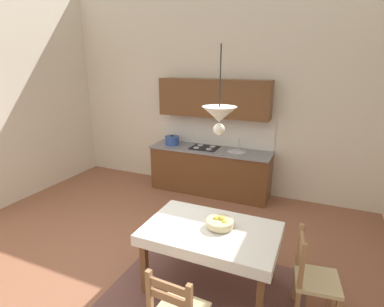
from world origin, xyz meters
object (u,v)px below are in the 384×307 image
Objects in this scene: kitchen_cabinetry at (211,150)px; pendant_lamp at (219,115)px; dining_chair_window_side at (313,279)px; fruit_bowl at (220,223)px; dining_table at (211,238)px.

kitchen_cabinetry is 3.11m from pendant_lamp.
dining_chair_window_side is 1.16× the size of pendant_lamp.
pendant_lamp is at bearing -170.64° from dining_chair_window_side.
dining_chair_window_side is at bearing -2.71° from fruit_bowl.
pendant_lamp is at bearing -68.66° from kitchen_cabinetry.
kitchen_cabinetry is 7.84× the size of fruit_bowl.
dining_table is 1.58× the size of dining_chair_window_side.
dining_table is at bearing -69.71° from kitchen_cabinetry.
pendant_lamp reaches higher than fruit_bowl.
dining_chair_window_side is at bearing 0.70° from dining_table.
dining_table is 0.21m from fruit_bowl.
pendant_lamp reaches higher than dining_table.
dining_table is 4.89× the size of fruit_bowl.
dining_table is at bearing -143.72° from fruit_bowl.
dining_table is 1.82× the size of pendant_lamp.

